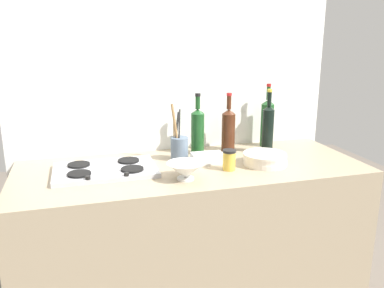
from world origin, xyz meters
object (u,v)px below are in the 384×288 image
at_px(plate_stack, 265,159).
at_px(mixing_bowl, 185,170).
at_px(stovetop_hob, 105,170).
at_px(wine_bottle_mid_right, 267,122).
at_px(wine_bottle_leftmost, 268,128).
at_px(wine_bottle_mid_left, 228,129).
at_px(butter_dish, 207,158).
at_px(utensil_crock, 179,147).
at_px(condiment_jar_front, 229,160).
at_px(wine_bottle_rightmost, 198,130).

bearing_deg(plate_stack, mixing_bowl, -167.48).
height_order(plate_stack, mixing_bowl, mixing_bowl).
relative_size(stovetop_hob, wine_bottle_mid_right, 1.32).
bearing_deg(wine_bottle_mid_right, wine_bottle_leftmost, -114.07).
bearing_deg(wine_bottle_mid_right, wine_bottle_mid_left, -172.49).
bearing_deg(wine_bottle_leftmost, butter_dish, -166.94).
distance_m(stovetop_hob, utensil_crock, 0.42).
height_order(stovetop_hob, wine_bottle_leftmost, wine_bottle_leftmost).
xyz_separation_m(utensil_crock, condiment_jar_front, (0.20, -0.23, -0.02)).
height_order(plate_stack, butter_dish, plate_stack).
xyz_separation_m(wine_bottle_rightmost, mixing_bowl, (-0.18, -0.40, -0.09)).
bearing_deg(wine_bottle_mid_left, wine_bottle_leftmost, -27.66).
bearing_deg(wine_bottle_mid_left, wine_bottle_rightmost, -177.85).
relative_size(wine_bottle_mid_right, wine_bottle_rightmost, 1.10).
bearing_deg(wine_bottle_mid_left, utensil_crock, -162.75).
bearing_deg(butter_dish, utensil_crock, 142.96).
bearing_deg(wine_bottle_leftmost, wine_bottle_mid_left, 152.34).
distance_m(wine_bottle_mid_right, condiment_jar_front, 0.54).
distance_m(mixing_bowl, condiment_jar_front, 0.26).
height_order(stovetop_hob, plate_stack, plate_stack).
xyz_separation_m(wine_bottle_leftmost, wine_bottle_mid_right, (0.06, 0.14, 0.00)).
bearing_deg(wine_bottle_leftmost, plate_stack, -118.73).
distance_m(wine_bottle_leftmost, mixing_bowl, 0.65).
relative_size(stovetop_hob, mixing_bowl, 2.80).
relative_size(stovetop_hob, condiment_jar_front, 4.77).
xyz_separation_m(plate_stack, condiment_jar_front, (-0.21, -0.03, 0.02)).
relative_size(mixing_bowl, utensil_crock, 0.58).
distance_m(wine_bottle_mid_left, condiment_jar_front, 0.36).
relative_size(wine_bottle_leftmost, condiment_jar_front, 3.51).
bearing_deg(stovetop_hob, wine_bottle_leftmost, 5.90).
distance_m(utensil_crock, condiment_jar_front, 0.31).
relative_size(wine_bottle_rightmost, butter_dish, 2.11).
xyz_separation_m(butter_dish, utensil_crock, (-0.13, 0.10, 0.05)).
relative_size(wine_bottle_leftmost, utensil_crock, 1.19).
bearing_deg(wine_bottle_mid_left, mixing_bowl, -132.17).
distance_m(stovetop_hob, mixing_bowl, 0.41).
bearing_deg(mixing_bowl, plate_stack, 12.52).
xyz_separation_m(wine_bottle_mid_left, butter_dish, (-0.19, -0.20, -0.10)).
relative_size(plate_stack, wine_bottle_mid_right, 0.61).
height_order(wine_bottle_mid_left, condiment_jar_front, wine_bottle_mid_left).
bearing_deg(utensil_crock, wine_bottle_rightmost, 35.02).
distance_m(stovetop_hob, wine_bottle_rightmost, 0.59).
distance_m(plate_stack, mixing_bowl, 0.47).
bearing_deg(plate_stack, wine_bottle_leftmost, 61.27).
xyz_separation_m(stovetop_hob, utensil_crock, (0.41, 0.10, 0.06)).
xyz_separation_m(plate_stack, utensil_crock, (-0.41, 0.21, 0.04)).
bearing_deg(stovetop_hob, wine_bottle_mid_right, 13.39).
height_order(mixing_bowl, condiment_jar_front, condiment_jar_front).
relative_size(butter_dish, condiment_jar_front, 1.56).
xyz_separation_m(stovetop_hob, plate_stack, (0.82, -0.10, 0.02)).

